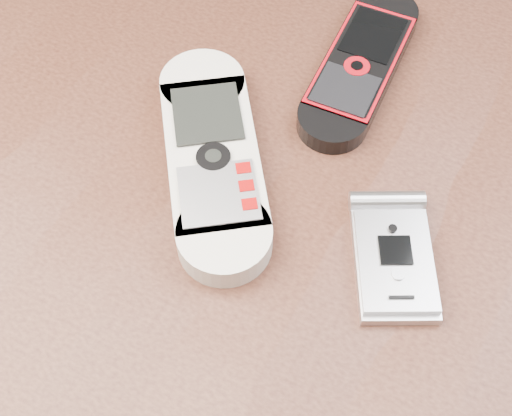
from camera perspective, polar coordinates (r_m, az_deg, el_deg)
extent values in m
cube|color=black|center=(0.47, -0.54, -1.55)|extent=(1.20, 0.80, 0.03)
cube|color=black|center=(1.16, -17.44, 12.21)|extent=(0.06, 0.06, 0.71)
cube|color=silver|center=(0.47, -3.48, 4.08)|extent=(0.15, 0.18, 0.02)
cube|color=black|center=(0.53, 8.34, 11.27)|extent=(0.05, 0.16, 0.02)
cube|color=silver|center=(0.44, 11.00, -4.00)|extent=(0.08, 0.10, 0.01)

